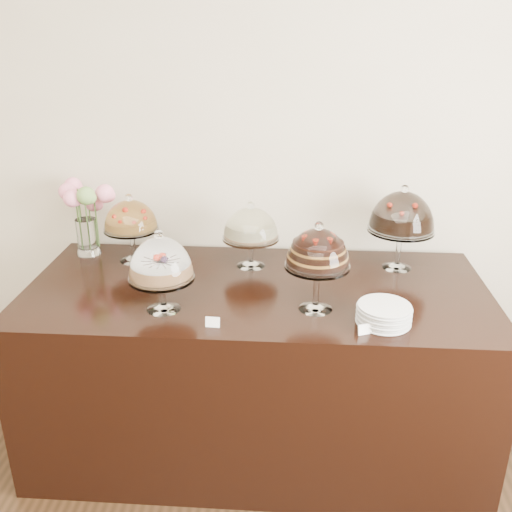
# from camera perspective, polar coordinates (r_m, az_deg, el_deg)

# --- Properties ---
(wall_back) EXTENTS (5.00, 0.04, 3.00)m
(wall_back) POSITION_cam_1_polar(r_m,az_deg,el_deg) (3.07, -1.52, 11.66)
(wall_back) COLOR beige
(wall_back) RESTS_ON ground
(display_counter) EXTENTS (2.20, 1.00, 0.90)m
(display_counter) POSITION_cam_1_polar(r_m,az_deg,el_deg) (2.95, 0.07, -10.98)
(display_counter) COLOR black
(display_counter) RESTS_ON ground
(cake_stand_sugar_sponge) EXTENTS (0.29, 0.29, 0.37)m
(cake_stand_sugar_sponge) POSITION_cam_1_polar(r_m,az_deg,el_deg) (2.47, -9.51, -0.64)
(cake_stand_sugar_sponge) COLOR white
(cake_stand_sugar_sponge) RESTS_ON display_counter
(cake_stand_choco_layer) EXTENTS (0.28, 0.28, 0.41)m
(cake_stand_choco_layer) POSITION_cam_1_polar(r_m,az_deg,el_deg) (2.43, 6.21, 0.42)
(cake_stand_choco_layer) COLOR white
(cake_stand_choco_layer) RESTS_ON display_counter
(cake_stand_cheesecake) EXTENTS (0.29, 0.29, 0.35)m
(cake_stand_cheesecake) POSITION_cam_1_polar(r_m,az_deg,el_deg) (2.88, -0.52, 2.95)
(cake_stand_cheesecake) COLOR white
(cake_stand_cheesecake) RESTS_ON display_counter
(cake_stand_dark_choco) EXTENTS (0.33, 0.33, 0.44)m
(cake_stand_dark_choco) POSITION_cam_1_polar(r_m,az_deg,el_deg) (2.93, 14.40, 4.01)
(cake_stand_dark_choco) COLOR white
(cake_stand_dark_choco) RESTS_ON display_counter
(cake_stand_fruit_tart) EXTENTS (0.28, 0.28, 0.36)m
(cake_stand_fruit_tart) POSITION_cam_1_polar(r_m,az_deg,el_deg) (3.02, -12.44, 3.67)
(cake_stand_fruit_tart) COLOR white
(cake_stand_fruit_tart) RESTS_ON display_counter
(flower_vase) EXTENTS (0.30, 0.26, 0.40)m
(flower_vase) POSITION_cam_1_polar(r_m,az_deg,el_deg) (3.16, -16.73, 4.60)
(flower_vase) COLOR white
(flower_vase) RESTS_ON display_counter
(plate_stack) EXTENTS (0.22, 0.22, 0.08)m
(plate_stack) POSITION_cam_1_polar(r_m,az_deg,el_deg) (2.46, 12.67, -5.69)
(plate_stack) COLOR silver
(plate_stack) RESTS_ON display_counter
(price_card_left) EXTENTS (0.06, 0.02, 0.04)m
(price_card_left) POSITION_cam_1_polar(r_m,az_deg,el_deg) (2.39, -4.37, -6.61)
(price_card_left) COLOR white
(price_card_left) RESTS_ON display_counter
(price_card_right) EXTENTS (0.06, 0.04, 0.04)m
(price_card_right) POSITION_cam_1_polar(r_m,az_deg,el_deg) (2.37, 10.84, -7.21)
(price_card_right) COLOR white
(price_card_right) RESTS_ON display_counter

